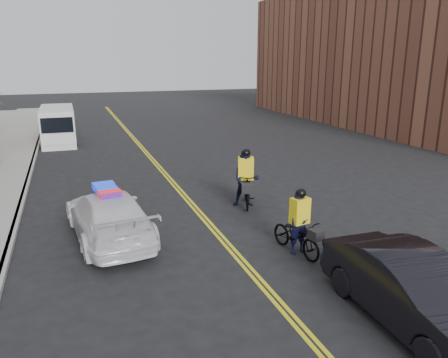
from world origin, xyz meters
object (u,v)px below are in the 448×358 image
cyclist_near (299,231)px  cyclist_far (246,184)px  dark_sedan (413,291)px  cargo_van (58,126)px  police_cruiser (108,215)px

cyclist_near → cyclist_far: 4.28m
dark_sedan → cyclist_far: cyclist_far is taller
cargo_van → cyclist_near: bearing=-71.9°
cargo_van → cyclist_far: bearing=-66.8°
cargo_van → cyclist_far: (6.58, -15.32, -0.25)m
cargo_van → cyclist_near: (6.43, -19.59, -0.45)m
cyclist_near → cyclist_far: size_ratio=0.91×
cargo_van → cyclist_near: size_ratio=2.68×
dark_sedan → cargo_van: cargo_van is taller
cyclist_near → police_cruiser: bearing=138.6°
police_cruiser → cargo_van: bearing=-91.1°
cyclist_far → dark_sedan: bearing=-68.4°
cargo_van → cyclist_far: size_ratio=2.45×
dark_sedan → cargo_van: bearing=108.1°
dark_sedan → cyclist_far: bearing=94.1°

